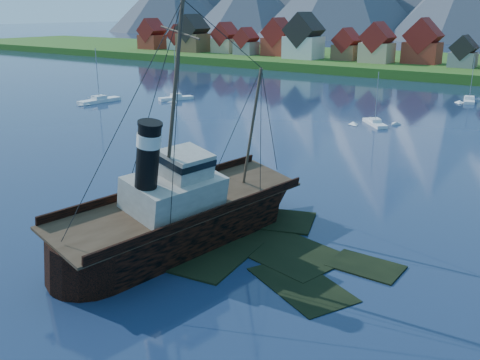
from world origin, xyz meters
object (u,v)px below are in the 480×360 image
Objects in this scene: sailboat_c at (375,124)px; sailboat_a at (99,101)px; sailboat_b at (176,99)px; tugboat_wreck at (190,210)px; sailboat_e at (469,101)px.

sailboat_a is at bearing 149.05° from sailboat_c.
sailboat_b is 1.17× the size of sailboat_c.
sailboat_c is at bearing 102.86° from tugboat_wreck.
sailboat_e is (1.89, 99.86, -2.73)m from tugboat_wreck.
sailboat_a is at bearing 152.81° from tugboat_wreck.
tugboat_wreck reaches higher than sailboat_b.
sailboat_c is (63.37, 13.56, -0.06)m from sailboat_a.
tugboat_wreck is 2.74× the size of sailboat_e.
sailboat_b is 51.02m from sailboat_c.
sailboat_c is at bearing -115.00° from sailboat_e.
sailboat_a is 18.23m from sailboat_b.
sailboat_a is 1.26× the size of sailboat_c.
sailboat_b is (12.35, 13.41, -0.00)m from sailboat_a.
sailboat_a is at bearing -157.11° from sailboat_e.
sailboat_a is (-69.45, 47.47, -2.68)m from tugboat_wreck.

